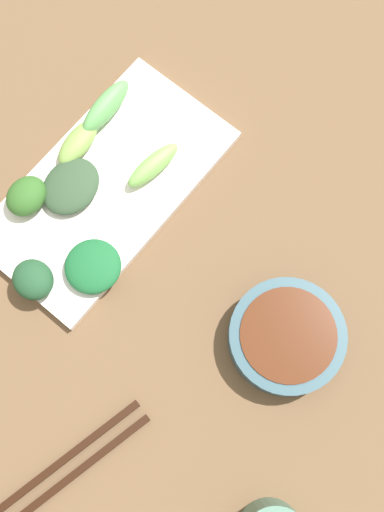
{
  "coord_description": "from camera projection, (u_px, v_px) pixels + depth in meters",
  "views": [
    {
      "loc": [
        -0.12,
        0.13,
        0.69
      ],
      "look_at": [
        -0.01,
        -0.0,
        0.05
      ],
      "focal_mm": 41.81,
      "sensor_mm": 36.0,
      "label": 1
    }
  ],
  "objects": [
    {
      "name": "broccoli_leafy_3",
      "position": [
        93.0,
        266.0,
        0.67
      ],
      "size": [
        0.07,
        0.07,
        0.02
      ],
      "primitive_type": "ellipsoid",
      "rotation": [
        0.0,
        0.0,
        -0.12
      ],
      "color": "#1A5C2F",
      "rests_on": "serving_plate"
    },
    {
      "name": "tabletop",
      "position": [
        182.0,
        259.0,
        0.7
      ],
      "size": [
        2.1,
        2.1,
        0.02
      ],
      "primitive_type": "cube",
      "color": "brown",
      "rests_on": "ground"
    },
    {
      "name": "serving_plate",
      "position": [
        107.0,
        187.0,
        0.71
      ],
      "size": [
        0.16,
        0.31,
        0.01
      ],
      "primitive_type": "cube",
      "color": "white",
      "rests_on": "tabletop"
    },
    {
      "name": "broccoli_stalk_4",
      "position": [
        106.0,
        107.0,
        0.71
      ],
      "size": [
        0.03,
        0.09,
        0.03
      ],
      "primitive_type": "ellipsoid",
      "rotation": [
        0.0,
        0.0,
        0.06
      ],
      "color": "#5CA256",
      "rests_on": "serving_plate"
    },
    {
      "name": "broccoli_leafy_1",
      "position": [
        26.0,
        196.0,
        0.68
      ],
      "size": [
        0.05,
        0.05,
        0.03
      ],
      "primitive_type": "ellipsoid",
      "rotation": [
        0.0,
        0.0,
        0.07
      ],
      "color": "#2F5C23",
      "rests_on": "serving_plate"
    },
    {
      "name": "broccoli_stalk_6",
      "position": [
        78.0,
        143.0,
        0.7
      ],
      "size": [
        0.04,
        0.07,
        0.02
      ],
      "primitive_type": "ellipsoid",
      "rotation": [
        0.0,
        0.0,
        0.1
      ],
      "color": "#799F49",
      "rests_on": "serving_plate"
    },
    {
      "name": "sauce_bowl",
      "position": [
        284.0,
        339.0,
        0.65
      ],
      "size": [
        0.13,
        0.13,
        0.04
      ],
      "color": "#2E4B57",
      "rests_on": "tabletop"
    },
    {
      "name": "broccoli_leafy_5",
      "position": [
        71.0,
        186.0,
        0.69
      ],
      "size": [
        0.07,
        0.08,
        0.02
      ],
      "primitive_type": "ellipsoid",
      "rotation": [
        0.0,
        0.0,
        0.1
      ],
      "color": "#2E462E",
      "rests_on": "serving_plate"
    },
    {
      "name": "broccoli_stalk_0",
      "position": [
        153.0,
        165.0,
        0.7
      ],
      "size": [
        0.03,
        0.08,
        0.02
      ],
      "primitive_type": "ellipsoid",
      "rotation": [
        0.0,
        0.0,
        -0.13
      ],
      "color": "#79B953",
      "rests_on": "serving_plate"
    },
    {
      "name": "chopsticks",
      "position": [
        55.0,
        478.0,
        0.63
      ],
      "size": [
        0.08,
        0.23,
        0.01
      ],
      "rotation": [
        0.0,
        0.0,
        -0.23
      ],
      "color": "black",
      "rests_on": "tabletop"
    },
    {
      "name": "broccoli_leafy_2",
      "position": [
        33.0,
        280.0,
        0.66
      ],
      "size": [
        0.06,
        0.05,
        0.03
      ],
      "primitive_type": "ellipsoid",
      "rotation": [
        0.0,
        0.0,
        -0.18
      ],
      "color": "#1F472A",
      "rests_on": "serving_plate"
    }
  ]
}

